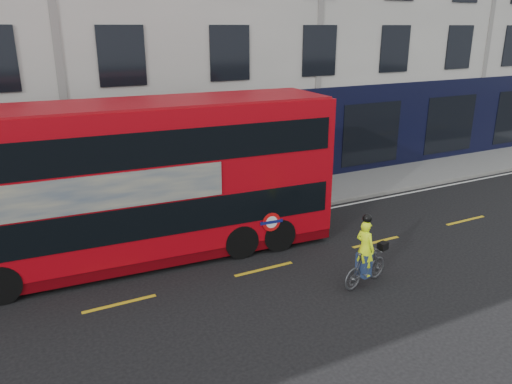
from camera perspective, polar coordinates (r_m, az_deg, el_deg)
ground at (r=11.67m, az=-13.61°, el=-15.71°), size 120.00×120.00×0.00m
pavement at (r=17.36m, az=-18.97°, el=-4.23°), size 60.00×3.00×0.12m
kerb at (r=15.99m, az=-18.10°, el=-6.09°), size 60.00×0.12×0.13m
road_edge_line at (r=15.74m, az=-17.89°, el=-6.70°), size 58.00×0.10×0.01m
lane_dashes at (r=12.92m, az=-15.30°, el=-12.22°), size 58.00×0.12×0.01m
bus at (r=14.31m, az=-13.28°, el=1.17°), size 11.39×3.24×4.54m
cyclist at (r=13.33m, az=12.41°, el=-7.75°), size 1.68×0.80×2.00m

